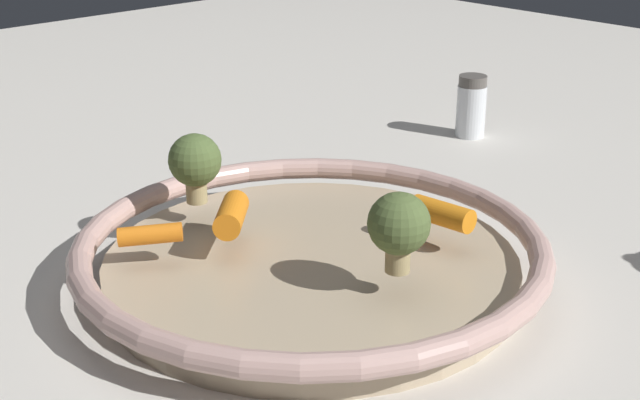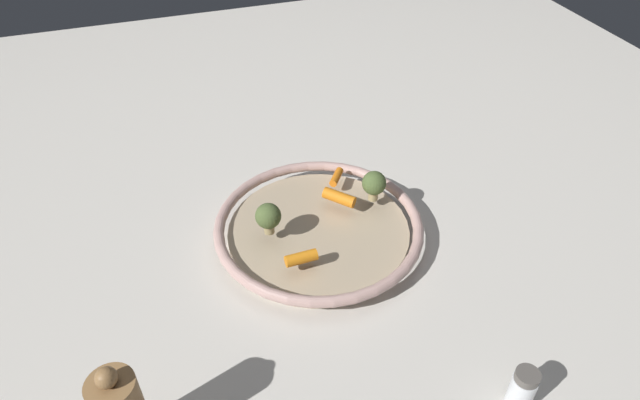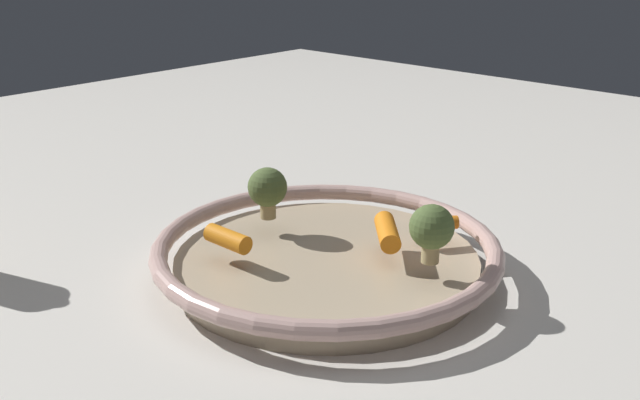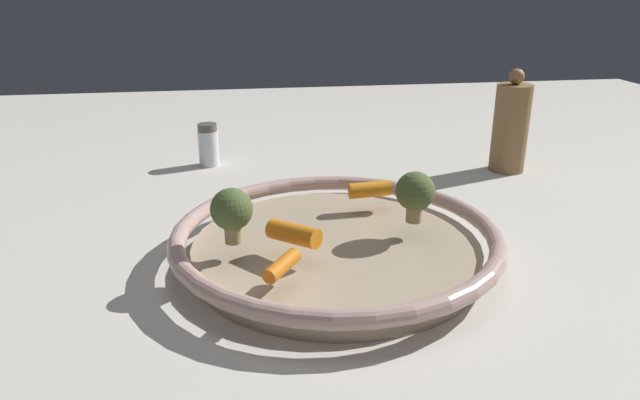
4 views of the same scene
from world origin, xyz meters
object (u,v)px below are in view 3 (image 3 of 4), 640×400
(baby_carrot_left, at_px, (436,223))
(baby_carrot_back, at_px, (228,239))
(broccoli_floret_small, at_px, (432,228))
(baby_carrot_right, at_px, (387,232))
(broccoli_floret_edge, at_px, (268,188))
(serving_bowl, at_px, (327,256))

(baby_carrot_left, height_order, baby_carrot_back, baby_carrot_back)
(baby_carrot_left, height_order, broccoli_floret_small, broccoli_floret_small)
(baby_carrot_right, bearing_deg, broccoli_floret_edge, 14.51)
(broccoli_floret_edge, distance_m, broccoli_floret_small, 0.20)
(baby_carrot_right, xyz_separation_m, broccoli_floret_edge, (0.14, 0.04, 0.02))
(baby_carrot_left, bearing_deg, broccoli_floret_edge, 32.10)
(baby_carrot_left, xyz_separation_m, broccoli_floret_edge, (0.15, 0.10, 0.03))
(baby_carrot_right, distance_m, broccoli_floret_small, 0.07)
(baby_carrot_left, bearing_deg, baby_carrot_right, 74.13)
(serving_bowl, bearing_deg, baby_carrot_right, -144.60)
(broccoli_floret_edge, xyz_separation_m, broccoli_floret_small, (-0.20, -0.02, 0.00))
(serving_bowl, bearing_deg, broccoli_floret_small, -167.71)
(serving_bowl, relative_size, baby_carrot_left, 7.76)
(baby_carrot_back, relative_size, broccoli_floret_small, 0.88)
(serving_bowl, bearing_deg, baby_carrot_left, -124.89)
(serving_bowl, xyz_separation_m, baby_carrot_back, (0.06, 0.08, 0.03))
(serving_bowl, height_order, baby_carrot_right, baby_carrot_right)
(baby_carrot_right, height_order, broccoli_floret_edge, broccoli_floret_edge)
(serving_bowl, height_order, broccoli_floret_edge, broccoli_floret_edge)
(baby_carrot_back, height_order, broccoli_floret_edge, broccoli_floret_edge)
(serving_bowl, height_order, broccoli_floret_small, broccoli_floret_small)
(baby_carrot_back, height_order, broccoli_floret_small, broccoli_floret_small)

